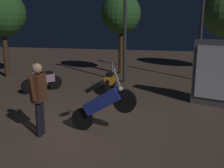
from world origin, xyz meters
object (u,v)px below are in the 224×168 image
Objects in this scene: kiosk_billboard at (219,74)px; streetlamp_far at (125,12)px; motorcycle_pink_parked_left at (42,80)px; motorcycle_blue_foreground at (102,103)px; motorcycle_orange_parked_right at (111,81)px; person_rider_beside at (39,93)px; streetlamp_near at (203,0)px.

streetlamp_far is at bearing -17.97° from kiosk_billboard.
motorcycle_pink_parked_left is at bearing -140.44° from streetlamp_far.
kiosk_billboard reaches higher than motorcycle_pink_parked_left.
motorcycle_orange_parked_right is (-0.73, 3.93, -0.31)m from motorcycle_blue_foreground.
motorcycle_blue_foreground is at bearing 63.30° from kiosk_billboard.
motorcycle_pink_parked_left and motorcycle_orange_parked_right have the same top height.
person_rider_beside is (-1.40, -0.49, 0.30)m from motorcycle_blue_foreground.
streetlamp_near is 4.70m from kiosk_billboard.
person_rider_beside is at bearing -154.38° from motorcycle_blue_foreground.
motorcycle_blue_foreground is 4.29m from kiosk_billboard.
streetlamp_far reaches higher than motorcycle_blue_foreground.
streetlamp_far reaches higher than kiosk_billboard.
motorcycle_pink_parked_left is 2.66m from motorcycle_orange_parked_right.
streetlamp_near is (4.17, 7.41, 2.56)m from person_rider_beside.
person_rider_beside is at bearing -98.33° from streetlamp_far.
streetlamp_far is (0.90, 6.17, 2.01)m from person_rider_beside.
person_rider_beside reaches higher than motorcycle_blue_foreground.
streetlamp_far reaches higher than motorcycle_orange_parked_right.
streetlamp_near is (6.09, 3.58, 3.17)m from motorcycle_pink_parked_left.
motorcycle_blue_foreground is 0.35× the size of streetlamp_far.
motorcycle_pink_parked_left is 7.75m from streetlamp_near.
person_rider_beside is 0.36× the size of streetlamp_far.
streetlamp_near is at bearing -50.54° from motorcycle_orange_parked_right.
kiosk_billboard is at bearing -105.09° from motorcycle_orange_parked_right.
streetlamp_near reaches higher than person_rider_beside.
motorcycle_blue_foreground is 1.00× the size of motorcycle_orange_parked_right.
kiosk_billboard is (6.39, -0.36, 0.61)m from motorcycle_pink_parked_left.
motorcycle_pink_parked_left is at bearing 141.32° from motorcycle_blue_foreground.
streetlamp_far reaches higher than motorcycle_pink_parked_left.
kiosk_billboard reaches higher than motorcycle_orange_parked_right.
streetlamp_near is 3.54m from streetlamp_far.
motorcycle_orange_parked_right is 3.96m from kiosk_billboard.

